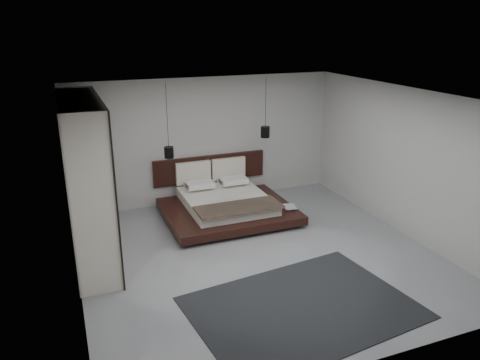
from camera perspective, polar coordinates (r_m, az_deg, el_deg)
name	(u,v)px	position (r m, az deg, el deg)	size (l,w,h in m)	color
floor	(258,255)	(8.38, 2.23, -9.17)	(6.00, 6.00, 0.00)	gray
ceiling	(260,97)	(7.49, 2.51, 10.11)	(6.00, 6.00, 0.00)	white
wall_back	(205,140)	(10.53, -4.24, 4.84)	(6.00, 6.00, 0.00)	#AEAEAB
wall_front	(368,262)	(5.44, 15.34, -9.63)	(6.00, 6.00, 0.00)	#AEAEAB
wall_left	(70,205)	(7.22, -20.01, -2.89)	(6.00, 6.00, 0.00)	#AEAEAB
wall_right	(404,162)	(9.40, 19.37, 2.09)	(6.00, 6.00, 0.00)	#AEAEAB
lattice_screen	(68,165)	(9.59, -20.27, 1.68)	(0.05, 0.90, 2.60)	black
bed	(226,203)	(9.91, -1.77, -2.84)	(2.61, 2.32, 1.05)	black
book_lower	(284,207)	(9.78, 5.43, -3.35)	(0.24, 0.32, 0.03)	#99724C
book_upper	(284,207)	(9.74, 5.41, -3.28)	(0.22, 0.30, 0.02)	#99724C
pendant_left	(169,152)	(9.63, -8.66, 3.37)	(0.19, 0.19, 1.52)	black
pendant_right	(265,132)	(10.24, 3.09, 5.88)	(0.20, 0.20, 1.28)	black
wardrobe	(86,180)	(8.29, -18.26, -0.01)	(0.67, 2.83, 2.78)	silver
rug	(303,307)	(7.06, 7.63, -15.14)	(3.13, 2.24, 0.01)	black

